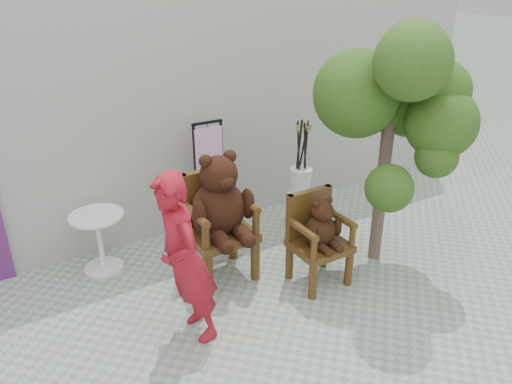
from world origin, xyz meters
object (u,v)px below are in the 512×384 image
chair_small (319,231)px  tree (400,98)px  chair_big (219,208)px  person (185,260)px  cafe_table (99,235)px  display_stand (210,192)px  stool_bucket (301,181)px

chair_small → tree: tree is taller
chair_small → tree: size_ratio=0.37×
chair_big → person: bearing=-133.6°
tree → cafe_table: bearing=152.5°
chair_small → display_stand: display_stand is taller
person → cafe_table: size_ratio=2.41×
display_stand → cafe_table: bearing=-172.8°
display_stand → tree: tree is taller
chair_small → person: person is taller
person → stool_bucket: (2.20, 1.31, -0.21)m
chair_big → person: 1.07m
person → stool_bucket: bearing=119.1°
person → stool_bucket: person is taller
stool_bucket → tree: bearing=-75.6°
chair_big → display_stand: size_ratio=0.98×
cafe_table → stool_bucket: (2.59, -0.27, 0.20)m
chair_small → stool_bucket: bearing=63.2°
chair_big → stool_bucket: (1.46, 0.54, -0.20)m
chair_small → cafe_table: chair_small is taller
display_stand → chair_big: bearing=-108.2°
person → display_stand: person is taller
display_stand → stool_bucket: display_stand is taller
cafe_table → display_stand: 1.49m
cafe_table → stool_bucket: stool_bucket is taller
display_stand → tree: bearing=-47.6°
chair_big → tree: (1.78, -0.71, 1.13)m
chair_big → tree: 2.23m
chair_small → cafe_table: bearing=144.2°
tree → chair_big: bearing=158.2°
cafe_table → chair_big: bearing=-35.5°
cafe_table → person: bearing=-76.0°
stool_bucket → display_stand: bearing=159.7°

